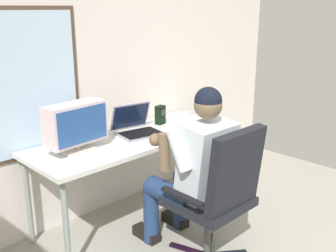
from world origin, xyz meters
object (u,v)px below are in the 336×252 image
at_px(laptop, 136,125).
at_px(desk_speaker, 160,115).
at_px(wine_glass, 186,117).
at_px(person_seated, 194,167).
at_px(desk, 133,143).
at_px(office_chair, 221,190).
at_px(crt_monitor, 76,124).

relative_size(laptop, desk_speaker, 2.38).
height_order(laptop, wine_glass, laptop).
distance_m(person_seated, laptop, 0.74).
bearing_deg(desk, office_chair, -89.44).
bearing_deg(wine_glass, person_seated, -132.95).
bearing_deg(crt_monitor, laptop, 3.86).
bearing_deg(desk, wine_glass, -15.69).
relative_size(crt_monitor, laptop, 1.17).
height_order(office_chair, desk_speaker, office_chair).
bearing_deg(wine_glass, desk, 164.31).
distance_m(desk, desk_speaker, 0.46).
bearing_deg(desk_speaker, person_seated, -117.85).
height_order(office_chair, crt_monitor, crt_monitor).
relative_size(crt_monitor, desk_speaker, 2.79).
height_order(crt_monitor, laptop, crt_monitor).
height_order(office_chair, wine_glass, office_chair).
relative_size(office_chair, person_seated, 0.81).
xyz_separation_m(desk, desk_speaker, (0.42, 0.11, 0.14)).
relative_size(desk, desk_speaker, 10.34).
bearing_deg(office_chair, wine_glass, 57.87).
xyz_separation_m(office_chair, wine_glass, (0.49, 0.78, 0.26)).
bearing_deg(laptop, crt_monitor, -176.14).
distance_m(desk, office_chair, 0.92).
bearing_deg(desk, laptop, 36.13).
bearing_deg(laptop, person_seated, -96.07).
bearing_deg(desk, crt_monitor, 177.15).
bearing_deg(office_chair, desk_speaker, 68.18).
bearing_deg(desk_speaker, wine_glass, -73.30).
relative_size(person_seated, laptop, 3.14).
bearing_deg(person_seated, crt_monitor, 127.37).
relative_size(laptop, wine_glass, 2.76).
distance_m(crt_monitor, desk_speaker, 0.94).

